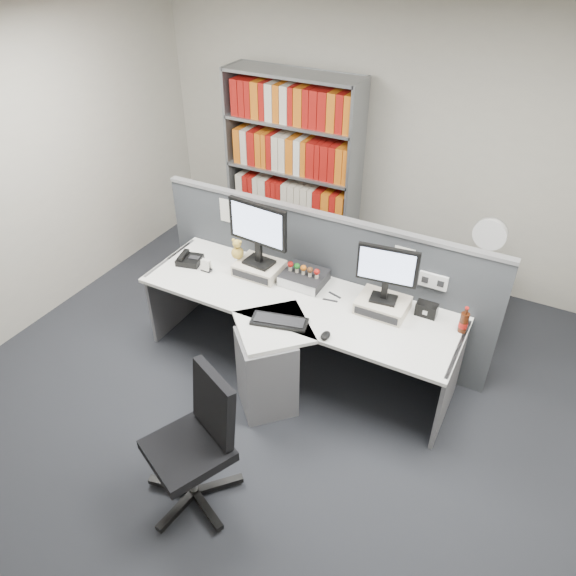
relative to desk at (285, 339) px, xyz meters
The scene contains 21 objects.
ground 0.75m from the desk, 90.00° to the right, with size 5.50×5.50×0.00m, color #2B2D33.
room_shell 1.46m from the desk, 90.00° to the right, with size 5.04×5.54×2.72m.
partition 0.68m from the desk, 89.59° to the left, with size 3.00×0.08×1.27m.
desk is the anchor object (origin of this frame).
monitor_riser_left 0.67m from the desk, 139.76° to the left, with size 0.38×0.31×0.10m.
monitor_riser_right 0.82m from the desk, 30.47° to the left, with size 0.38×0.31×0.10m.
monitor_left 0.91m from the desk, 139.61° to the left, with size 0.54×0.19×0.55m.
monitor_right 0.99m from the desk, 30.59° to the left, with size 0.45×0.17×0.46m.
desktop_pc 0.54m from the desk, 96.96° to the left, with size 0.35×0.31×0.09m.
figurines 0.59m from the desk, 97.23° to the left, with size 0.29×0.05×0.09m.
keyboard 0.31m from the desk, 80.00° to the right, with size 0.45×0.26×0.03m.
mouse 0.50m from the desk, 16.36° to the right, with size 0.06×0.10×0.04m, color black.
desk_phone 1.14m from the desk, 167.49° to the left, with size 0.24×0.22×0.09m.
desk_calendar 0.95m from the desk, 166.74° to the left, with size 0.09×0.07×0.11m.
plush_toy 0.87m from the desk, 150.63° to the left, with size 0.11×0.11×0.18m.
speaker 1.12m from the desk, 26.59° to the left, with size 0.16×0.09×0.11m, color black.
cola_bottle 1.37m from the desk, 18.52° to the left, with size 0.07×0.07×0.22m.
shelving_unit 2.12m from the desk, 115.96° to the left, with size 1.41×0.40×2.00m.
filing_cabinet 1.85m from the desk, 49.39° to the left, with size 0.45×0.61×0.70m.
desk_fan 1.92m from the desk, 49.38° to the left, with size 0.28×0.17×0.48m.
office_chair 1.19m from the desk, 89.33° to the right, with size 0.65×0.67×0.99m.
Camera 1 is at (1.57, -2.30, 3.29)m, focal length 33.87 mm.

